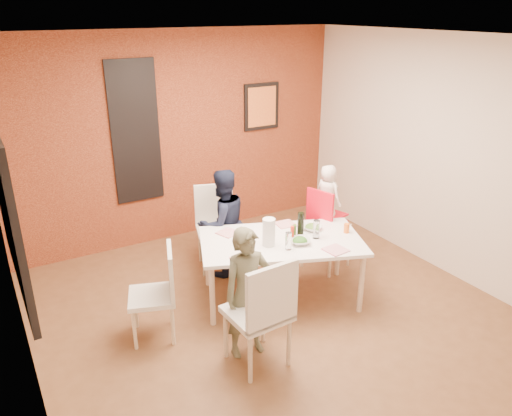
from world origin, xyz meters
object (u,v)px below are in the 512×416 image
child_far (223,223)px  wine_bottle (301,224)px  chair_far (216,222)px  chair_left (160,288)px  toddler (327,194)px  paper_towel_roll (269,232)px  dining_table (281,245)px  high_chair (325,221)px  child_near (248,293)px  chair_near (263,309)px

child_far → wine_bottle: 0.98m
chair_far → chair_left: chair_far is taller
toddler → paper_towel_roll: bearing=96.2°
dining_table → toddler: size_ratio=2.77×
high_chair → wine_bottle: size_ratio=3.95×
dining_table → high_chair: 0.86m
child_near → child_far: bearing=76.3°
dining_table → child_near: bearing=-140.5°
chair_near → child_near: bearing=-92.0°
chair_left → child_far: (1.05, 0.79, 0.13)m
wine_bottle → chair_near: bearing=-138.6°
high_chair → paper_towel_roll: high_chair is taller
high_chair → child_far: child_far is taller
chair_near → paper_towel_roll: size_ratio=3.65×
child_near → wine_bottle: (0.98, 0.60, 0.21)m
chair_left → wine_bottle: 1.59m
dining_table → child_near: child_near is taller
paper_towel_roll → dining_table: bearing=13.0°
child_near → child_far: child_far is taller
chair_left → child_far: size_ratio=0.71×
chair_near → chair_far: (0.49, 1.91, -0.04)m
child_far → toddler: (1.11, -0.48, 0.30)m
chair_far → paper_towel_roll: (0.08, -1.09, 0.28)m
chair_near → chair_far: chair_near is taller
chair_far → high_chair: size_ratio=0.97×
chair_left → dining_table: bearing=108.9°
child_far → chair_left: bearing=31.8°
wine_bottle → toddler: bearing=28.9°
child_near → child_far: size_ratio=0.96×
chair_left → paper_towel_roll: (1.15, -0.05, 0.33)m
wine_bottle → paper_towel_roll: bearing=-176.1°
chair_near → child_near: child_near is taller
chair_far → chair_left: (-1.08, -1.03, -0.04)m
chair_far → child_far: bearing=-78.5°
child_far → high_chair: bearing=150.4°
dining_table → wine_bottle: size_ratio=7.29×
paper_towel_roll → chair_left: bearing=177.5°
toddler → high_chair: bearing=106.1°
toddler → wine_bottle: size_ratio=2.63×
paper_towel_roll → child_far: bearing=96.9°
toddler → paper_towel_roll: 1.08m
dining_table → chair_left: bearing=179.6°
child_near → chair_near: bearing=-84.3°
child_near → paper_towel_roll: size_ratio=4.24×
dining_table → child_near: 0.97m
chair_near → child_far: bearing=-108.6°
chair_left → toddler: bearing=117.4°
wine_bottle → chair_far: bearing=114.6°
chair_near → high_chair: 1.94m
chair_near → wine_bottle: (0.97, 0.86, 0.23)m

